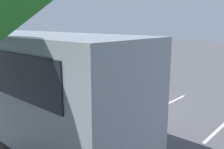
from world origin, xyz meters
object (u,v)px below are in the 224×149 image
(tour_bus, at_px, (23,84))
(parked_motorcycle_silver, at_px, (118,120))
(stunt_motorcycle, at_px, (124,66))
(spectator_far_right, at_px, (62,77))
(spectator_centre, at_px, (93,83))
(spectator_far_left, at_px, (128,96))
(spectator_left, at_px, (105,88))
(traffic_cone, at_px, (157,86))
(spectator_right, at_px, (71,82))

(tour_bus, distance_m, parked_motorcycle_silver, 3.28)
(stunt_motorcycle, bearing_deg, spectator_far_right, 90.31)
(spectator_far_right, bearing_deg, stunt_motorcycle, -89.69)
(spectator_far_right, distance_m, stunt_motorcycle, 4.49)
(parked_motorcycle_silver, bearing_deg, spectator_centre, -26.20)
(spectator_far_left, distance_m, spectator_far_right, 3.97)
(spectator_left, relative_size, traffic_cone, 2.73)
(spectator_far_left, bearing_deg, traffic_cone, -70.74)
(spectator_far_right, xyz_separation_m, stunt_motorcycle, (0.02, -4.49, -0.06))
(parked_motorcycle_silver, bearing_deg, spectator_far_right, -12.66)
(stunt_motorcycle, xyz_separation_m, traffic_cone, (-2.53, 0.30, -0.71))
(spectator_centre, height_order, stunt_motorcycle, spectator_centre)
(spectator_left, height_order, stunt_motorcycle, stunt_motorcycle)
(spectator_left, distance_m, traffic_cone, 4.13)
(stunt_motorcycle, bearing_deg, spectator_right, 99.67)
(spectator_left, distance_m, spectator_centre, 0.87)
(tour_bus, bearing_deg, parked_motorcycle_silver, -140.49)
(spectator_right, height_order, traffic_cone, spectator_right)
(spectator_centre, relative_size, spectator_right, 1.06)
(spectator_left, distance_m, parked_motorcycle_silver, 2.11)
(tour_bus, bearing_deg, stunt_motorcycle, -74.35)
(spectator_right, bearing_deg, spectator_centre, -164.48)
(spectator_far_right, bearing_deg, spectator_far_left, -179.75)
(spectator_left, bearing_deg, spectator_far_left, 174.98)
(spectator_left, relative_size, spectator_right, 1.03)
(spectator_far_left, bearing_deg, spectator_centre, -6.78)
(spectator_left, xyz_separation_m, traffic_cone, (0.22, -4.07, -0.71))
(spectator_far_left, bearing_deg, spectator_right, 1.07)
(spectator_left, xyz_separation_m, spectator_centre, (0.86, -0.14, 0.03))
(spectator_far_left, xyz_separation_m, spectator_far_right, (3.96, 0.02, 0.10))
(tour_bus, xyz_separation_m, spectator_left, (-0.66, -3.07, -0.62))
(tour_bus, distance_m, spectator_left, 3.20)
(spectator_right, distance_m, parked_motorcycle_silver, 3.83)
(parked_motorcycle_silver, bearing_deg, spectator_far_left, -65.49)
(spectator_left, height_order, spectator_right, spectator_left)
(spectator_left, height_order, traffic_cone, spectator_left)
(tour_bus, bearing_deg, spectator_left, -102.19)
(spectator_far_left, distance_m, spectator_centre, 2.12)
(tour_bus, distance_m, spectator_right, 3.25)
(stunt_motorcycle, bearing_deg, tour_bus, 105.65)
(traffic_cone, bearing_deg, spectator_far_left, 109.26)
(spectator_far_left, relative_size, spectator_left, 0.96)
(tour_bus, bearing_deg, spectator_centre, -86.51)
(spectator_far_right, height_order, traffic_cone, spectator_far_right)
(spectator_far_right, height_order, parked_motorcycle_silver, spectator_far_right)
(tour_bus, relative_size, spectator_centre, 5.16)
(spectator_far_left, height_order, spectator_right, spectator_right)
(spectator_centre, bearing_deg, parked_motorcycle_silver, 153.80)
(traffic_cone, bearing_deg, tour_bus, 86.43)
(parked_motorcycle_silver, bearing_deg, tour_bus, 39.51)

